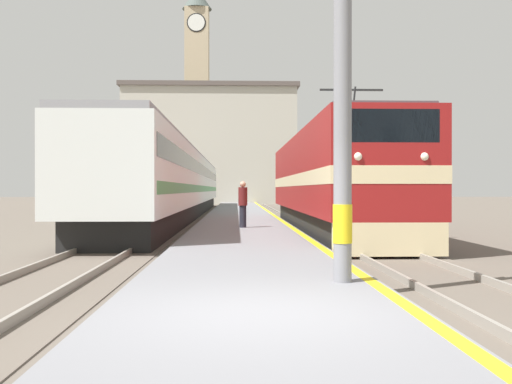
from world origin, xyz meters
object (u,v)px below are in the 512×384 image
Objects in this scene: catenary_mast at (346,1)px; clock_tower at (197,90)px; locomotive_train at (328,181)px; passenger_train at (181,183)px; person_on_platform at (243,203)px.

catenary_mast is 0.30× the size of clock_tower.
passenger_train is (-7.15, 13.89, 0.09)m from locomotive_train.
clock_tower reaches higher than passenger_train.
clock_tower reaches higher than catenary_mast.
clock_tower is (-1.95, 45.69, 13.49)m from passenger_train.
locomotive_train is at bearing 82.31° from catenary_mast.
passenger_train is 29.20m from catenary_mast.
person_on_platform is 62.96m from clock_tower.
locomotive_train is 15.10m from catenary_mast.
locomotive_train is 11.42× the size of person_on_platform.
clock_tower is (-9.10, 59.58, 13.58)m from locomotive_train.
passenger_train is at bearing -87.56° from clock_tower.
catenary_mast reaches higher than person_on_platform.
locomotive_train reaches higher than person_on_platform.
catenary_mast reaches higher than passenger_train.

